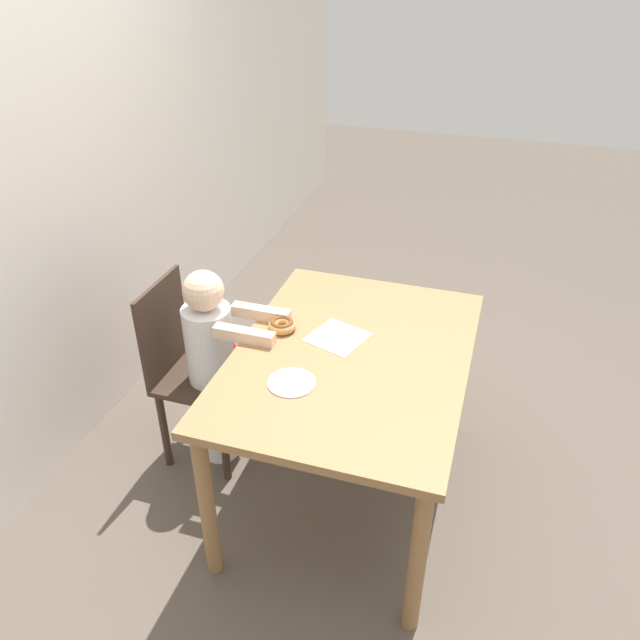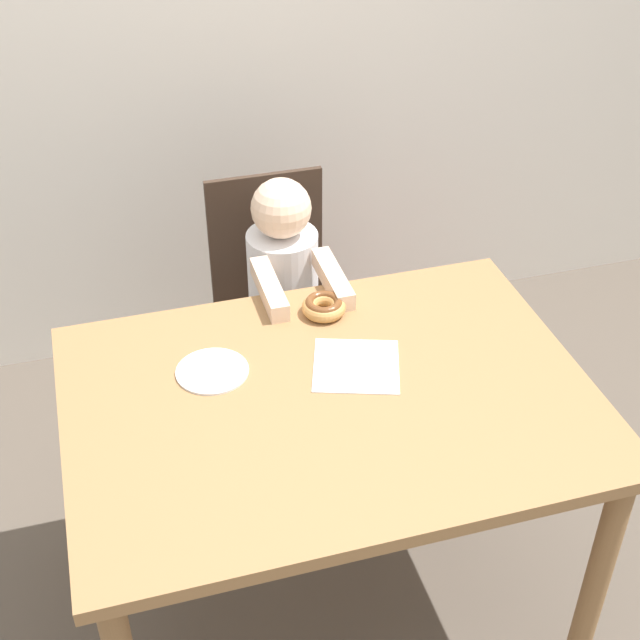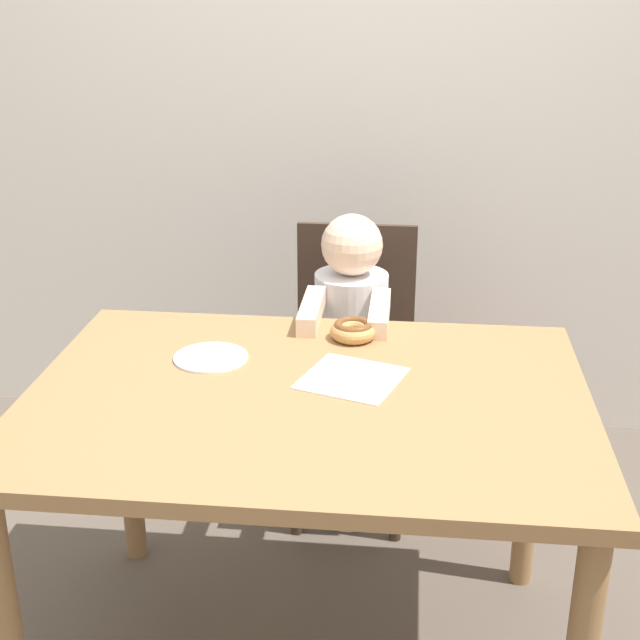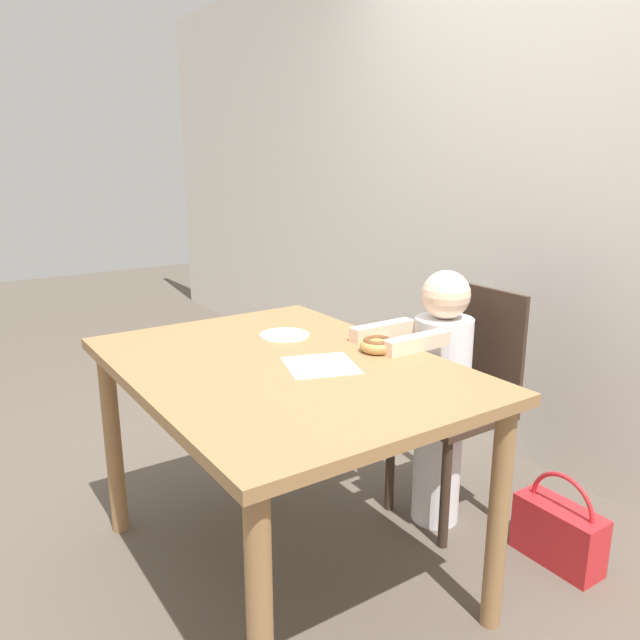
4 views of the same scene
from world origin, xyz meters
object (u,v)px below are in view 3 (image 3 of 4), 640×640
at_px(chair, 353,370).
at_px(child_figure, 350,369).
at_px(donut, 353,330).
at_px(handbag, 486,465).

bearing_deg(chair, child_figure, -90.00).
distance_m(chair, child_figure, 0.13).
bearing_deg(donut, chair, 93.81).
distance_m(chair, donut, 0.54).
height_order(chair, donut, chair).
xyz_separation_m(chair, handbag, (0.43, 0.06, -0.34)).
xyz_separation_m(child_figure, handbag, (0.43, 0.17, -0.39)).
bearing_deg(handbag, donut, -129.33).
bearing_deg(donut, child_figure, 95.14).
xyz_separation_m(donut, handbag, (0.40, 0.49, -0.65)).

